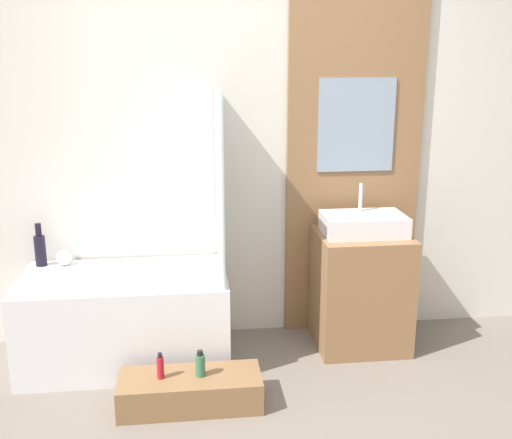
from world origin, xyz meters
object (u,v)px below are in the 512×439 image
Objects in this scene: vase_tall_dark at (40,249)px; vase_round_light at (64,258)px; sink at (364,224)px; bottle_soap_primary at (160,367)px; wooden_step_bench at (190,391)px; bathtub at (126,318)px; bottle_soap_secondary at (200,365)px.

vase_tall_dark is 2.86× the size of vase_round_light.
bottle_soap_primary is at bearing -154.28° from sink.
bottle_soap_primary is (-0.15, 0.00, 0.15)m from wooden_step_bench.
vase_round_light is at bearing 174.59° from sink.
vase_round_light is (0.14, -0.01, -0.06)m from vase_tall_dark.
sink is 1.87m from vase_round_light.
bottle_soap_primary is at bearing -67.86° from bathtub.
wooden_step_bench is 0.16m from bottle_soap_secondary.
bathtub is at bearing -24.92° from vase_tall_dark.
vase_round_light is at bearing 134.26° from wooden_step_bench.
bathtub is 2.42× the size of sink.
bathtub is at bearing 128.26° from bottle_soap_secondary.
sink reaches higher than vase_round_light.
vase_tall_dark is (-0.52, 0.24, 0.39)m from bathtub.
sink is at bearing 2.14° from bathtub.
bottle_soap_secondary is at bearing 0.00° from bottle_soap_primary.
bathtub is at bearing 112.14° from bottle_soap_primary.
sink reaches higher than bottle_soap_secondary.
vase_round_light reaches higher than bottle_soap_primary.
bathtub is at bearing -177.86° from sink.
wooden_step_bench is 1.33m from vase_tall_dark.
vase_tall_dark reaches higher than bathtub.
vase_round_light is (-0.38, 0.23, 0.32)m from bathtub.
sink is 1.50m from bottle_soap_primary.
bathtub is 8.43× the size of bottle_soap_primary.
bathtub is 12.87× the size of vase_round_light.
wooden_step_bench is 1.20m from vase_round_light.
bathtub is 0.59m from bottle_soap_primary.
bottle_soap_secondary is at bearing -43.67° from vase_round_light.
vase_round_light is 0.66× the size of bottle_soap_primary.
vase_tall_dark is 1.88× the size of bottle_soap_secondary.
wooden_step_bench is at bearing -151.27° from sink.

